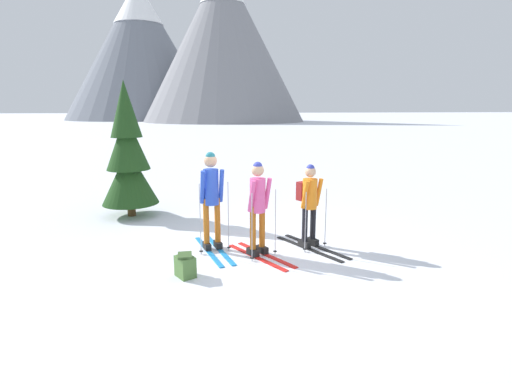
{
  "coord_description": "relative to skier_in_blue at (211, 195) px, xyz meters",
  "views": [
    {
      "loc": [
        -1.39,
        -6.93,
        2.66
      ],
      "look_at": [
        -0.0,
        0.56,
        1.05
      ],
      "focal_mm": 28.05,
      "sensor_mm": 36.0,
      "label": 1
    }
  ],
  "objects": [
    {
      "name": "ground_plane",
      "position": [
        0.89,
        -0.38,
        -1.07
      ],
      "size": [
        400.0,
        400.0,
        0.0
      ],
      "primitive_type": "plane",
      "color": "white"
    },
    {
      "name": "skier_in_blue",
      "position": [
        0.0,
        0.0,
        0.0
      ],
      "size": [
        0.65,
        1.73,
        1.87
      ],
      "color": "#1E84D1",
      "rests_on": "ground"
    },
    {
      "name": "skier_in_pink",
      "position": [
        0.8,
        -0.47,
        -0.12
      ],
      "size": [
        1.03,
        1.58,
        1.73
      ],
      "color": "red",
      "rests_on": "ground"
    },
    {
      "name": "skier_in_orange",
      "position": [
        1.85,
        -0.19,
        -0.17
      ],
      "size": [
        1.06,
        1.7,
        1.62
      ],
      "color": "black",
      "rests_on": "ground"
    },
    {
      "name": "pine_tree_near",
      "position": [
        -1.81,
        2.81,
        0.44
      ],
      "size": [
        1.37,
        1.37,
        3.31
      ],
      "color": "#51381E",
      "rests_on": "ground"
    },
    {
      "name": "backpack_on_snow_front",
      "position": [
        -0.52,
        -1.2,
        -0.89
      ],
      "size": [
        0.36,
        0.39,
        0.38
      ],
      "color": "#4C7238",
      "rests_on": "ground"
    },
    {
      "name": "mountain_ridge_distant",
      "position": [
        -1.3,
        81.57,
        13.82
      ],
      "size": [
        49.0,
        49.69,
        29.49
      ],
      "color": "slate",
      "rests_on": "ground"
    }
  ]
}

